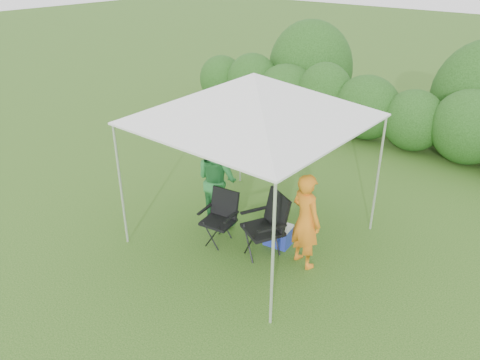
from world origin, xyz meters
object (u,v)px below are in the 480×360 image
Objects in this scene: man at (306,221)px; cooler at (278,235)px; chair_left at (221,214)px; canopy at (253,97)px; woman at (217,179)px; chair_right at (269,221)px.

cooler is at bearing 0.69° from man.
chair_left is 1.87× the size of cooler.
woman is at bearing 179.44° from canopy.
woman reaches higher than chair_left.
chair_right is 0.64× the size of woman.
cooler is (-0.61, 0.17, -0.59)m from man.
canopy is at bearing 177.86° from cooler.
canopy reaches higher than chair_left.
man is at bearing 37.83° from chair_right.
cooler is (0.51, 0.06, -2.28)m from canopy.
woman is (-0.47, 0.45, 0.32)m from chair_left.
man is (1.43, 0.33, 0.27)m from chair_left.
chair_right is 0.68× the size of man.
chair_left is at bearing -157.68° from cooler.
woman is (-1.31, 0.25, 0.23)m from chair_right.
chair_left is 0.54× the size of woman.
chair_left is 0.58× the size of man.
cooler is at bearing 118.30° from chair_right.
man reaches higher than cooler.
woman is 3.45× the size of cooler.
chair_left is at bearing 144.67° from woman.
chair_right is 0.87m from chair_left.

